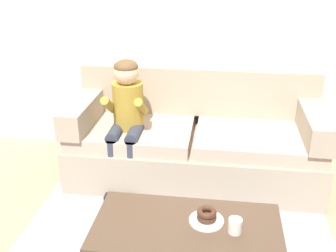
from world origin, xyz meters
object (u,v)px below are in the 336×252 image
at_px(coffee_table, 187,231).
at_px(couch, 195,141).
at_px(person_child, 126,112).
at_px(toy_controller, 248,228).
at_px(donut, 207,217).
at_px(mug, 235,226).

bearing_deg(coffee_table, couch, 92.32).
relative_size(person_child, toy_controller, 4.87).
height_order(coffee_table, toy_controller, coffee_table).
distance_m(donut, toy_controller, 0.72).
distance_m(couch, toy_controller, 0.95).
xyz_separation_m(couch, mug, (0.33, -1.34, 0.12)).
relative_size(couch, mug, 24.05).
xyz_separation_m(donut, toy_controller, (0.30, 0.49, -0.43)).
relative_size(coffee_table, mug, 12.46).
xyz_separation_m(coffee_table, toy_controller, (0.41, 0.54, -0.35)).
height_order(coffee_table, mug, mug).
relative_size(couch, donut, 18.04).
distance_m(donut, mug, 0.18).
bearing_deg(mug, person_child, 128.40).
distance_m(person_child, mug, 1.46).
bearing_deg(donut, person_child, 124.67).
xyz_separation_m(coffee_table, mug, (0.28, -0.03, 0.09)).
relative_size(person_child, donut, 9.18).
height_order(couch, mug, couch).
height_order(coffee_table, donut, donut).
height_order(person_child, donut, person_child).
relative_size(coffee_table, toy_controller, 4.96).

